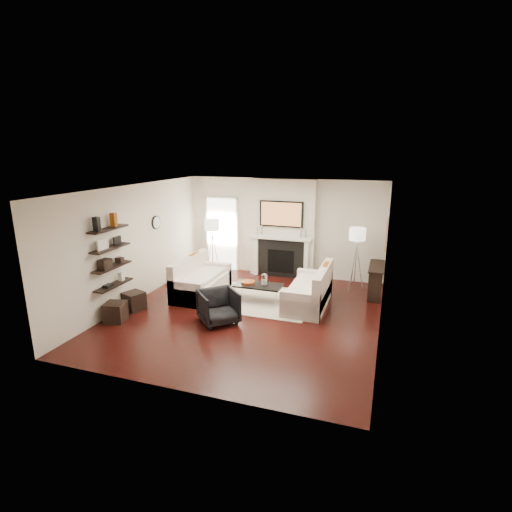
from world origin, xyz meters
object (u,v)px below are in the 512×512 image
(lamp_left_shade, at_px, (212,225))
(ottoman_near, at_px, (134,301))
(coffee_table, at_px, (258,285))
(lamp_right_shade, at_px, (357,234))
(loveseat_right_base, at_px, (308,297))
(armchair, at_px, (219,305))
(loveseat_left_base, at_px, (202,286))

(lamp_left_shade, relative_size, ottoman_near, 1.00)
(coffee_table, height_order, lamp_left_shade, lamp_left_shade)
(lamp_right_shade, relative_size, ottoman_near, 1.00)
(coffee_table, xyz_separation_m, lamp_right_shade, (2.05, 1.55, 1.05))
(lamp_right_shade, bearing_deg, coffee_table, -143.03)
(loveseat_right_base, relative_size, ottoman_near, 4.50)
(coffee_table, distance_m, armchair, 1.42)
(lamp_left_shade, distance_m, lamp_right_shade, 3.90)
(armchair, relative_size, ottoman_near, 1.87)
(loveseat_right_base, xyz_separation_m, coffee_table, (-1.15, -0.13, 0.19))
(lamp_left_shade, xyz_separation_m, lamp_right_shade, (3.90, 0.04, 0.00))
(loveseat_right_base, xyz_separation_m, armchair, (-1.55, -1.49, 0.16))
(loveseat_left_base, relative_size, coffee_table, 1.64)
(loveseat_right_base, xyz_separation_m, lamp_right_shade, (0.91, 1.42, 1.24))
(loveseat_right_base, distance_m, armchair, 2.16)
(loveseat_left_base, distance_m, lamp_left_shade, 1.99)
(loveseat_right_base, bearing_deg, lamp_right_shade, 57.40)
(coffee_table, xyz_separation_m, armchair, (-0.40, -1.36, -0.03))
(coffee_table, relative_size, lamp_right_shade, 2.75)
(coffee_table, bearing_deg, loveseat_right_base, 6.46)
(lamp_left_shade, xyz_separation_m, ottoman_near, (-0.62, -2.85, -1.25))
(coffee_table, distance_m, lamp_right_shade, 2.78)
(armchair, distance_m, ottoman_near, 2.07)
(coffee_table, relative_size, lamp_left_shade, 2.75)
(lamp_left_shade, bearing_deg, loveseat_left_base, -75.50)
(loveseat_right_base, distance_m, lamp_left_shade, 3.52)
(lamp_left_shade, bearing_deg, armchair, -63.28)
(loveseat_right_base, distance_m, ottoman_near, 3.90)
(armchair, distance_m, lamp_left_shade, 3.39)
(lamp_right_shade, bearing_deg, loveseat_left_base, -156.26)
(armchair, bearing_deg, lamp_left_shade, 72.78)
(loveseat_left_base, xyz_separation_m, armchair, (1.05, -1.36, 0.16))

